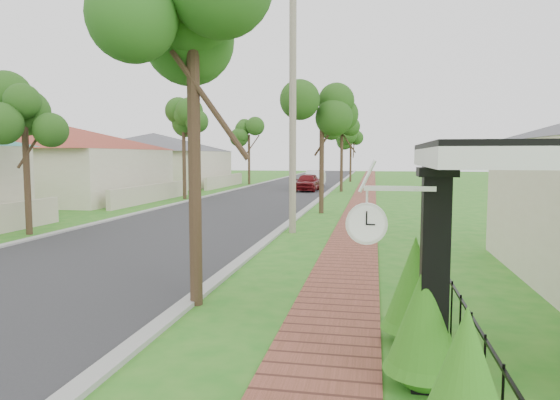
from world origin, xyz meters
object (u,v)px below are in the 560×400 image
Objects in this scene: parked_car_red at (307,182)px; parked_car_white at (315,179)px; near_tree at (193,44)px; station_clock at (369,221)px; utility_pole at (293,101)px; porch_post at (434,291)px.

parked_car_white reaches higher than parked_car_red.
near_tree is at bearing -84.15° from parked_car_red.
station_clock is (4.82, -31.38, 1.29)m from parked_car_red.
station_clock is at bearing -43.83° from near_tree.
parked_car_red is 0.44× the size of utility_pole.
parked_car_white is 4.63× the size of station_clock.
porch_post is at bearing -77.61° from parked_car_red.
near_tree is at bearing 146.31° from porch_post.
parked_car_red is at bearing 93.62° from near_tree.
parked_car_white is (0.00, 4.90, 0.05)m from parked_car_red.
parked_car_red is 4.90m from parked_car_white.
parked_car_red is at bearing 96.11° from utility_pole.
porch_post is 0.29× the size of utility_pole.
near_tree is 8.51m from utility_pole.
parked_car_white is at bearing 93.09° from near_tree.
parked_car_red is 20.46m from utility_pole.
near_tree reaches higher than parked_car_white.
utility_pole reaches higher than porch_post.
utility_pole is (2.14, -24.88, 3.77)m from parked_car_white.
parked_car_red is (-5.55, 30.98, -0.46)m from porch_post.
station_clock reaches higher than parked_car_red.
utility_pole is 9.59× the size of station_clock.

